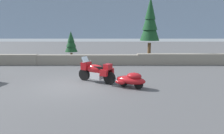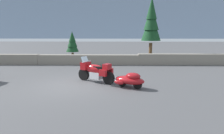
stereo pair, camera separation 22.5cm
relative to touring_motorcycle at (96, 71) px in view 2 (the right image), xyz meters
name	(u,v)px [view 2 (the right image)]	position (x,y,z in m)	size (l,w,h in m)	color
ground_plane	(72,85)	(-1.14, -0.69, -0.62)	(80.00, 80.00, 0.00)	#4C4C4F
stone_guard_wall	(91,59)	(-0.90, 5.77, -0.21)	(24.00, 0.65, 0.87)	gray
distant_ridgeline	(111,19)	(-1.14, 95.79, 7.38)	(240.00, 80.00, 16.00)	#7F93AD
touring_motorcycle	(96,71)	(0.00, 0.00, 0.00)	(2.04, 1.46, 1.33)	black
car_shaped_trailer	(130,79)	(1.75, -1.09, -0.21)	(2.06, 1.47, 0.76)	black
pine_tree_tall	(151,21)	(4.17, 7.93, 2.86)	(1.71, 1.71, 5.56)	brown
pine_tree_secondary	(72,43)	(-2.73, 7.49, 1.03)	(1.11, 1.11, 2.65)	brown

